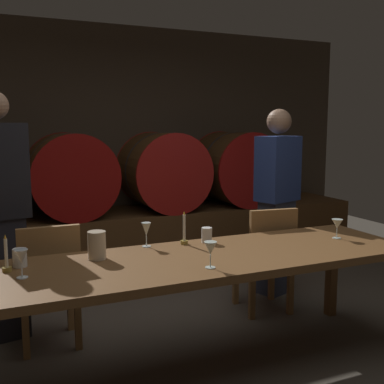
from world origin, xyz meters
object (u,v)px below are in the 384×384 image
at_px(candle_right, 184,235).
at_px(chair_right, 267,255).
at_px(chair_left, 49,280).
at_px(cup_right, 206,235).
at_px(wine_barrel_center_left, 70,175).
at_px(candle_left, 7,261).
at_px(guest_right, 277,200).
at_px(wine_glass_center_right, 210,249).
at_px(wine_barrel_center_right, 162,171).
at_px(wine_glass_far_left, 21,258).
at_px(wine_glass_center_left, 146,230).
at_px(pitcher, 97,245).
at_px(cup_center, 20,258).
at_px(wine_barrel_far_right, 235,168).
at_px(dining_table, 197,267).
at_px(wine_glass_far_right, 337,224).
at_px(guest_left, 1,215).

bearing_deg(candle_right, chair_right, 18.84).
relative_size(chair_left, cup_right, 8.45).
height_order(wine_barrel_center_left, candle_left, wine_barrel_center_left).
distance_m(guest_right, wine_glass_center_right, 1.74).
bearing_deg(wine_barrel_center_right, guest_right, -73.61).
distance_m(wine_glass_far_left, wine_glass_center_left, 0.88).
xyz_separation_m(wine_glass_far_left, wine_glass_center_right, (0.99, -0.24, -0.00)).
distance_m(candle_left, cup_right, 1.29).
bearing_deg(wine_glass_far_left, wine_barrel_center_left, 75.51).
height_order(pitcher, wine_glass_center_right, pitcher).
bearing_deg(wine_barrel_center_right, pitcher, -118.22).
distance_m(candle_right, cup_center, 1.06).
distance_m(wine_barrel_far_right, chair_right, 2.25).
xyz_separation_m(wine_barrel_center_right, dining_table, (-0.74, -2.64, -0.32)).
height_order(chair_left, wine_glass_far_right, chair_left).
height_order(guest_right, cup_right, guest_right).
bearing_deg(wine_glass_center_right, guest_left, 131.36).
xyz_separation_m(candle_right, cup_center, (-1.06, -0.10, -0.01)).
bearing_deg(chair_left, candle_right, 158.23).
relative_size(candle_right, cup_right, 2.19).
height_order(wine_barrel_center_left, guest_left, guest_left).
bearing_deg(wine_barrel_far_right, candle_left, -138.33).
height_order(guest_left, cup_right, guest_left).
distance_m(candle_right, wine_glass_far_right, 1.10).
bearing_deg(guest_left, candle_left, 80.65).
height_order(chair_left, candle_right, candle_right).
bearing_deg(wine_glass_far_right, candle_left, 176.89).
bearing_deg(cup_center, guest_left, 95.65).
bearing_deg(candle_right, candle_left, -171.74).
xyz_separation_m(pitcher, cup_center, (-0.44, 0.02, -0.03)).
bearing_deg(wine_glass_center_right, chair_right, 42.41).
relative_size(guest_right, wine_glass_center_right, 11.03).
distance_m(dining_table, guest_right, 1.58).
bearing_deg(chair_right, pitcher, 21.99).
xyz_separation_m(guest_left, wine_glass_center_left, (0.87, -0.61, -0.06)).
bearing_deg(wine_barrel_center_right, wine_barrel_center_left, 180.00).
bearing_deg(cup_right, dining_table, -124.21).
bearing_deg(candle_left, cup_right, 6.45).
height_order(wine_barrel_center_right, wine_glass_center_left, wine_barrel_center_right).
bearing_deg(wine_glass_far_right, guest_left, 156.86).
height_order(guest_right, wine_glass_far_right, guest_right).
bearing_deg(dining_table, wine_glass_center_right, -95.82).
height_order(wine_glass_center_right, cup_center, wine_glass_center_right).
height_order(wine_glass_far_left, wine_glass_center_right, wine_glass_far_left).
bearing_deg(chair_right, guest_right, -125.63).
bearing_deg(wine_barrel_center_left, cup_right, -77.18).
relative_size(guest_left, candle_right, 7.72).
bearing_deg(wine_glass_far_left, chair_left, 72.84).
bearing_deg(candle_left, wine_glass_center_left, 13.16).
xyz_separation_m(chair_right, wine_glass_far_left, (-1.91, -0.60, 0.35)).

